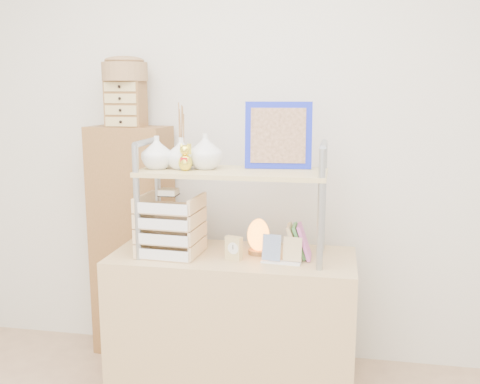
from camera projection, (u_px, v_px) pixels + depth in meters
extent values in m
cube|color=silver|center=(249.00, 135.00, 3.02)|extent=(3.40, 0.02, 2.60)
cube|color=tan|center=(233.00, 326.00, 2.71)|extent=(1.20, 0.50, 0.75)
cube|color=brown|center=(133.00, 242.00, 3.13)|extent=(0.47, 0.29, 1.35)
cylinder|color=#91979E|center=(137.00, 203.00, 2.52)|extent=(0.03, 0.03, 0.55)
cylinder|color=#91979E|center=(158.00, 192.00, 2.81)|extent=(0.03, 0.03, 0.55)
cylinder|color=#91979E|center=(146.00, 142.00, 2.61)|extent=(0.03, 0.30, 0.03)
cylinder|color=#91979E|center=(321.00, 210.00, 2.37)|extent=(0.03, 0.03, 0.55)
cylinder|color=#91979E|center=(323.00, 197.00, 2.66)|extent=(0.03, 0.03, 0.55)
cylinder|color=#91979E|center=(324.00, 145.00, 2.46)|extent=(0.03, 0.30, 0.03)
cube|color=tan|center=(232.00, 172.00, 2.56)|extent=(0.90, 0.34, 0.02)
imported|color=silver|center=(157.00, 153.00, 2.59)|extent=(0.15, 0.15, 0.16)
imported|color=silver|center=(181.00, 153.00, 2.59)|extent=(0.15, 0.15, 0.15)
imported|color=silver|center=(205.00, 151.00, 2.59)|extent=(0.17, 0.17, 0.17)
cylinder|color=#243A9E|center=(183.00, 156.00, 2.72)|extent=(0.07, 0.07, 0.10)
cube|color=#1321BA|center=(278.00, 135.00, 2.59)|extent=(0.33, 0.08, 0.32)
cube|color=brown|center=(278.00, 136.00, 2.58)|extent=(0.27, 0.06, 0.26)
cube|color=#C757A8|center=(304.00, 242.00, 2.56)|extent=(0.07, 0.12, 0.17)
cube|color=#55A452|center=(300.00, 240.00, 2.58)|extent=(0.07, 0.12, 0.16)
cube|color=tan|center=(295.00, 241.00, 2.57)|extent=(0.08, 0.13, 0.16)
cube|color=#DBB483|center=(171.00, 253.00, 2.65)|extent=(0.29, 0.27, 0.01)
cube|color=white|center=(163.00, 255.00, 2.52)|extent=(0.25, 0.03, 0.05)
cube|color=#DBB483|center=(171.00, 238.00, 2.64)|extent=(0.29, 0.27, 0.01)
cube|color=white|center=(163.00, 240.00, 2.51)|extent=(0.25, 0.03, 0.05)
cube|color=#DBB483|center=(171.00, 223.00, 2.62)|extent=(0.29, 0.27, 0.01)
cube|color=white|center=(162.00, 224.00, 2.50)|extent=(0.25, 0.03, 0.05)
cube|color=#DBB483|center=(170.00, 208.00, 2.61)|extent=(0.29, 0.27, 0.01)
cube|color=white|center=(162.00, 209.00, 2.48)|extent=(0.25, 0.03, 0.05)
cube|color=beige|center=(169.00, 192.00, 2.57)|extent=(0.08, 0.08, 0.03)
cylinder|color=brown|center=(258.00, 252.00, 2.65)|extent=(0.10, 0.10, 0.02)
ellipsoid|color=orange|center=(258.00, 234.00, 2.64)|extent=(0.12, 0.11, 0.16)
cube|color=tan|center=(234.00, 248.00, 2.55)|extent=(0.09, 0.06, 0.11)
cylinder|color=white|center=(233.00, 248.00, 2.53)|extent=(0.06, 0.02, 0.06)
cube|color=white|center=(281.00, 262.00, 2.51)|extent=(0.19, 0.07, 0.01)
cube|color=navy|center=(271.00, 247.00, 2.51)|extent=(0.09, 0.03, 0.12)
cube|color=tan|center=(292.00, 249.00, 2.50)|extent=(0.09, 0.03, 0.11)
cube|color=brown|center=(126.00, 104.00, 2.96)|extent=(0.20, 0.15, 0.25)
cube|color=tan|center=(121.00, 122.00, 2.90)|extent=(0.18, 0.01, 0.05)
cube|color=tan|center=(121.00, 110.00, 2.89)|extent=(0.18, 0.01, 0.05)
cube|color=tan|center=(120.00, 98.00, 2.88)|extent=(0.18, 0.01, 0.05)
cube|color=tan|center=(120.00, 87.00, 2.87)|extent=(0.18, 0.01, 0.05)
cylinder|color=brown|center=(125.00, 72.00, 2.93)|extent=(0.25, 0.25, 0.10)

